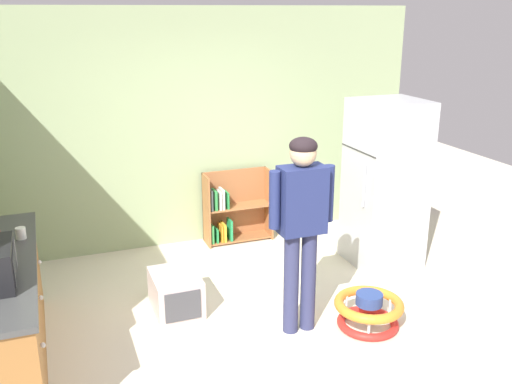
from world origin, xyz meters
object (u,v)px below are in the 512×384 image
object	(u,v)px
refrigerator	(385,184)
white_cup	(21,233)
pet_carrier	(176,293)
baby_walker	(368,310)
standing_person	(301,217)
bookshelf	(233,210)

from	to	relation	value
refrigerator	white_cup	world-z (taller)	refrigerator
pet_carrier	baby_walker	bearing A→B (deg)	-30.25
standing_person	white_cup	world-z (taller)	standing_person
bookshelf	white_cup	bearing A→B (deg)	-147.73
refrigerator	standing_person	bearing A→B (deg)	-145.98
standing_person	pet_carrier	xyz separation A→B (m)	(-0.92, 0.69, -0.86)
baby_walker	pet_carrier	size ratio (longest dim) A/B	1.09
standing_person	baby_walker	distance (m)	1.07
bookshelf	standing_person	bearing A→B (deg)	-92.88
standing_person	white_cup	distance (m)	2.27
bookshelf	pet_carrier	size ratio (longest dim) A/B	1.54
bookshelf	white_cup	distance (m)	2.74
refrigerator	bookshelf	size ratio (longest dim) A/B	2.09
bookshelf	white_cup	xyz separation A→B (m)	(-2.26, -1.43, 0.57)
baby_walker	white_cup	bearing A→B (deg)	162.40
baby_walker	bookshelf	bearing A→B (deg)	101.69
standing_person	white_cup	size ratio (longest dim) A/B	17.96
refrigerator	white_cup	distance (m)	3.61
baby_walker	white_cup	size ratio (longest dim) A/B	6.36
pet_carrier	white_cup	xyz separation A→B (m)	(-1.24, -0.01, 0.77)
baby_walker	white_cup	distance (m)	2.98
refrigerator	baby_walker	distance (m)	1.62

